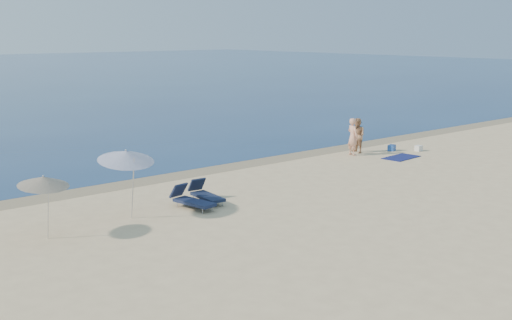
{
  "coord_description": "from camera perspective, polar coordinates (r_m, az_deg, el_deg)",
  "views": [
    {
      "loc": [
        -20.85,
        -4.32,
        6.33
      ],
      "look_at": [
        -3.87,
        16.0,
        1.0
      ],
      "focal_mm": 45.0,
      "sensor_mm": 36.0,
      "label": 1
    }
  ],
  "objects": [
    {
      "name": "wet_sand_strip",
      "position": [
        32.21,
        1.4,
        0.04
      ],
      "size": [
        240.0,
        1.6,
        0.0
      ],
      "primitive_type": "cube",
      "color": "#847254",
      "rests_on": "ground"
    },
    {
      "name": "person_left",
      "position": [
        33.58,
        8.6,
        2.06
      ],
      "size": [
        0.58,
        0.78,
        1.94
      ],
      "primitive_type": "imported",
      "rotation": [
        0.0,
        0.0,
        1.39
      ],
      "color": "#E39B80",
      "rests_on": "ground"
    },
    {
      "name": "person_right",
      "position": [
        34.31,
        9.0,
        2.16
      ],
      "size": [
        0.87,
        1.02,
        1.84
      ],
      "primitive_type": "imported",
      "rotation": [
        0.0,
        0.0,
        -1.78
      ],
      "color": "tan",
      "rests_on": "ground"
    },
    {
      "name": "beach_towel",
      "position": [
        33.5,
        12.77,
        0.23
      ],
      "size": [
        2.11,
        1.31,
        0.03
      ],
      "primitive_type": "cube",
      "rotation": [
        0.0,
        0.0,
        0.1
      ],
      "color": "#0E1346",
      "rests_on": "ground"
    },
    {
      "name": "white_bag",
      "position": [
        35.58,
        14.25,
        1.02
      ],
      "size": [
        0.36,
        0.31,
        0.3
      ],
      "primitive_type": "cube",
      "rotation": [
        0.0,
        0.0,
        -0.01
      ],
      "color": "silver",
      "rests_on": "ground"
    },
    {
      "name": "blue_cooler",
      "position": [
        35.33,
        11.97,
        1.07
      ],
      "size": [
        0.53,
        0.45,
        0.32
      ],
      "primitive_type": "cube",
      "rotation": [
        0.0,
        0.0,
        0.32
      ],
      "color": "#1E4BA4",
      "rests_on": "ground"
    },
    {
      "name": "umbrella_near",
      "position": [
        22.28,
        -11.48,
        0.36
      ],
      "size": [
        2.07,
        2.1,
        2.53
      ],
      "rotation": [
        0.0,
        0.0,
        -0.08
      ],
      "color": "silver",
      "rests_on": "ground"
    },
    {
      "name": "umbrella_far",
      "position": [
        20.74,
        -18.37,
        -1.8
      ],
      "size": [
        1.87,
        1.89,
        2.1
      ],
      "rotation": [
        0.0,
        0.0,
        0.23
      ],
      "color": "silver",
      "rests_on": "ground"
    },
    {
      "name": "lounger_left",
      "position": [
        23.45,
        -5.75,
        -3.57
      ],
      "size": [
        0.91,
        1.96,
        0.83
      ],
      "rotation": [
        0.0,
        0.0,
        0.16
      ],
      "color": "#161F3D",
      "rests_on": "ground"
    },
    {
      "name": "lounger_right",
      "position": [
        24.24,
        -4.49,
        -3.07
      ],
      "size": [
        0.77,
        1.89,
        0.81
      ],
      "rotation": [
        0.0,
        0.0,
        -0.09
      ],
      "color": "#131C35",
      "rests_on": "ground"
    }
  ]
}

